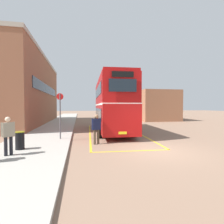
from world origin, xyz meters
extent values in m
plane|color=#846651|center=(0.00, 14.40, 0.00)|extent=(135.60, 135.60, 0.00)
cube|color=#A39E93|center=(-6.50, 16.80, 0.07)|extent=(4.00, 57.60, 0.14)
cube|color=brown|center=(-10.78, 16.20, 4.14)|extent=(5.36, 20.21, 8.28)
cube|color=#232D38|center=(-8.07, 16.20, 4.56)|extent=(0.06, 15.36, 1.10)
cube|color=#A89E8E|center=(-10.78, 16.20, 8.46)|extent=(5.48, 20.33, 0.36)
cube|color=#9E6647|center=(8.51, 22.10, 2.42)|extent=(6.01, 12.95, 4.83)
cube|color=#232D38|center=(5.47, 22.10, 2.66)|extent=(0.06, 9.84, 1.10)
cylinder|color=black|center=(-2.13, 10.60, 0.50)|extent=(0.33, 1.01, 1.00)
cylinder|color=black|center=(0.46, 10.46, 0.50)|extent=(0.33, 1.01, 1.00)
cylinder|color=black|center=(-2.47, 4.21, 0.50)|extent=(0.33, 1.01, 1.00)
cylinder|color=black|center=(0.12, 4.07, 0.50)|extent=(0.33, 1.01, 1.00)
cube|color=#A80F0F|center=(-1.00, 7.33, 1.40)|extent=(3.05, 10.44, 2.10)
cube|color=#A80F0F|center=(-1.00, 7.33, 3.50)|extent=(3.04, 10.24, 2.10)
cube|color=#A80F0F|center=(-1.00, 7.33, 4.65)|extent=(2.94, 10.13, 0.20)
cube|color=white|center=(-1.00, 7.33, 2.45)|extent=(3.08, 10.34, 0.14)
cube|color=#19232D|center=(-2.28, 7.40, 1.70)|extent=(0.48, 8.46, 0.84)
cube|color=#19232D|center=(-2.28, 7.40, 3.60)|extent=(0.48, 8.46, 0.84)
cube|color=#19232D|center=(0.27, 7.27, 1.70)|extent=(0.48, 8.46, 0.84)
cube|color=#19232D|center=(0.27, 7.27, 3.60)|extent=(0.48, 8.46, 0.84)
cube|color=#19232D|center=(-1.28, 2.16, 3.60)|extent=(1.76, 0.13, 0.80)
cube|color=black|center=(-1.28, 2.16, 4.28)|extent=(1.38, 0.11, 0.36)
cube|color=#19232D|center=(-0.73, 12.51, 1.80)|extent=(2.01, 0.15, 1.00)
cube|color=yellow|center=(-1.28, 2.16, 0.63)|extent=(0.52, 0.06, 0.16)
cylinder|color=black|center=(1.85, 27.92, 0.46)|extent=(0.38, 0.95, 0.92)
cylinder|color=black|center=(4.37, 28.24, 0.46)|extent=(0.38, 0.95, 0.92)
cylinder|color=black|center=(2.47, 23.14, 0.46)|extent=(0.38, 0.95, 0.92)
cylinder|color=black|center=(4.99, 23.46, 0.46)|extent=(0.38, 0.95, 0.92)
cube|color=#1E512D|center=(3.42, 25.69, 1.60)|extent=(3.47, 8.28, 2.60)
cube|color=silver|center=(3.42, 25.69, 2.96)|extent=(3.28, 7.94, 0.12)
cube|color=#19232D|center=(2.18, 25.53, 1.95)|extent=(0.85, 6.37, 0.96)
cube|color=#19232D|center=(4.66, 25.85, 1.95)|extent=(0.85, 6.37, 0.96)
cube|color=#19232D|center=(2.91, 29.69, 1.90)|extent=(1.96, 0.29, 1.10)
cylinder|color=#473828|center=(-2.81, 2.14, 0.44)|extent=(0.14, 0.14, 0.88)
cylinder|color=#473828|center=(-3.04, 2.08, 0.44)|extent=(0.14, 0.14, 0.88)
cube|color=#141938|center=(-2.93, 2.11, 1.21)|extent=(0.55, 0.35, 0.66)
cylinder|color=#141938|center=(-2.68, 2.18, 1.24)|extent=(0.09, 0.09, 0.63)
cylinder|color=#141938|center=(-3.17, 2.05, 1.24)|extent=(0.09, 0.09, 0.63)
sphere|color=#8C6647|center=(-2.92, 2.10, 1.69)|extent=(0.24, 0.24, 0.24)
cylinder|color=black|center=(-7.09, -0.15, 0.55)|extent=(0.14, 0.14, 0.83)
cylinder|color=black|center=(-6.93, -0.01, 0.55)|extent=(0.14, 0.14, 0.83)
cube|color=gray|center=(-7.01, -0.08, 1.27)|extent=(0.51, 0.48, 0.62)
cylinder|color=gray|center=(-7.19, -0.24, 1.31)|extent=(0.09, 0.09, 0.59)
cylinder|color=gray|center=(-6.83, 0.08, 1.31)|extent=(0.09, 0.09, 0.59)
sphere|color=beige|center=(-7.03, -0.07, 1.73)|extent=(0.22, 0.22, 0.22)
cylinder|color=black|center=(-6.87, 0.98, 0.57)|extent=(0.43, 0.43, 0.86)
cylinder|color=olive|center=(-6.87, 0.98, 1.02)|extent=(0.45, 0.45, 0.04)
cylinder|color=#4C4C51|center=(-5.18, 3.58, 1.63)|extent=(0.08, 0.08, 2.98)
cylinder|color=red|center=(-5.18, 3.58, 2.94)|extent=(0.44, 0.06, 0.44)
cube|color=gold|center=(-3.06, 6.41, 0.00)|extent=(0.77, 12.31, 0.01)
cube|color=gold|center=(1.05, 6.19, 0.00)|extent=(0.77, 12.31, 0.01)
cube|color=gold|center=(-1.33, 0.15, 0.00)|extent=(4.23, 0.34, 0.01)
camera|label=1|loc=(-3.95, -8.45, 2.29)|focal=28.18mm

